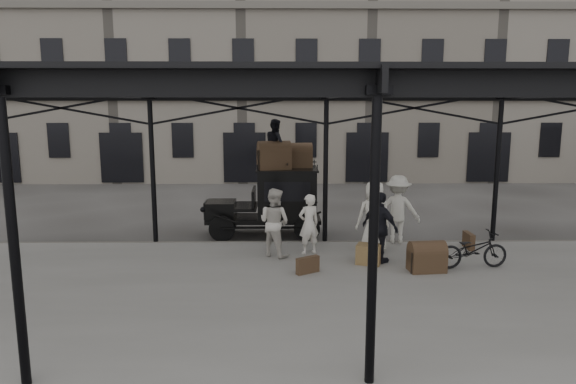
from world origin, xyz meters
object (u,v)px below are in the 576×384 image
(porter_left, at_px, (309,224))
(porter_official, at_px, (380,228))
(bicycle, at_px, (473,250))
(steamer_trunk_platform, at_px, (427,259))
(steamer_trunk_roof_near, at_px, (274,157))
(taxi, at_px, (277,199))

(porter_left, height_order, porter_official, porter_official)
(porter_left, bearing_deg, bicycle, 138.24)
(porter_left, xyz_separation_m, steamer_trunk_platform, (2.79, -1.53, -0.51))
(steamer_trunk_roof_near, bearing_deg, porter_left, -80.00)
(porter_left, distance_m, bicycle, 4.21)
(porter_left, bearing_deg, taxi, -94.37)
(bicycle, bearing_deg, porter_left, 66.83)
(steamer_trunk_roof_near, relative_size, steamer_trunk_platform, 1.15)
(bicycle, relative_size, steamer_trunk_roof_near, 1.78)
(porter_left, relative_size, steamer_trunk_roof_near, 1.66)
(steamer_trunk_roof_near, distance_m, steamer_trunk_platform, 5.72)
(porter_official, bearing_deg, steamer_trunk_roof_near, -0.44)
(taxi, bearing_deg, bicycle, -37.94)
(porter_left, distance_m, porter_official, 1.95)
(steamer_trunk_platform, bearing_deg, taxi, 126.32)
(taxi, relative_size, steamer_trunk_platform, 4.27)
(porter_left, bearing_deg, steamer_trunk_platform, 127.45)
(porter_left, distance_m, steamer_trunk_platform, 3.22)
(steamer_trunk_roof_near, bearing_deg, steamer_trunk_platform, -58.37)
(taxi, bearing_deg, porter_left, -70.61)
(taxi, height_order, steamer_trunk_platform, taxi)
(porter_left, xyz_separation_m, bicycle, (3.99, -1.30, -0.36))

